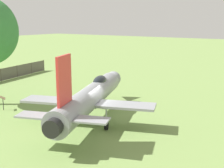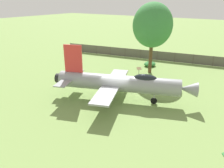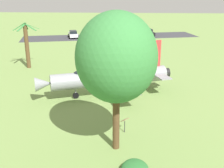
% 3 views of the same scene
% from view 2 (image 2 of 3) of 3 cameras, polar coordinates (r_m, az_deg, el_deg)
% --- Properties ---
extents(ground_plane, '(200.00, 200.00, 0.00)m').
position_cam_2_polar(ground_plane, '(21.71, 1.49, -4.19)').
color(ground_plane, '#75934C').
extents(display_jet, '(9.25, 13.16, 5.28)m').
position_cam_2_polar(display_jet, '(20.91, 2.50, 0.28)').
color(display_jet, gray).
rests_on(display_jet, ground_plane).
extents(shade_tree, '(5.14, 4.98, 9.01)m').
position_cam_2_polar(shade_tree, '(28.93, 10.50, 14.74)').
color(shade_tree, brown).
rests_on(shade_tree, ground_plane).
extents(perimeter_fence, '(5.71, 32.73, 1.52)m').
position_cam_2_polar(perimeter_fence, '(36.33, 11.66, 7.30)').
color(perimeter_fence, '#4C4238').
rests_on(perimeter_fence, ground_plane).
extents(shrub_near_fence, '(1.99, 1.60, 0.64)m').
position_cam_2_polar(shrub_near_fence, '(33.01, 9.79, 5.15)').
color(shrub_near_fence, '#2D7033').
rests_on(shrub_near_fence, ground_plane).
extents(info_plaque, '(0.72, 0.69, 1.14)m').
position_cam_2_polar(info_plaque, '(28.33, 7.02, 3.72)').
color(info_plaque, '#333333').
rests_on(info_plaque, ground_plane).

